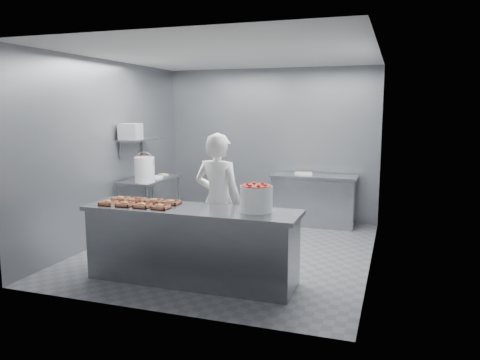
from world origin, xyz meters
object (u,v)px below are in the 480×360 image
prep_table (150,196)px  tray_4 (121,199)px  tray_1 (125,204)px  tray_5 (138,200)px  tray_0 (108,203)px  tray_2 (143,205)px  service_counter (191,245)px  back_counter (314,200)px  strawberry_tub (256,198)px  worker (218,201)px  appliance (131,132)px  tray_3 (161,207)px  tray_7 (172,202)px  glaze_bucket (145,169)px  tray_6 (154,201)px

prep_table → tray_4: 1.94m
tray_1 → tray_5: tray_1 is taller
tray_0 → tray_2: size_ratio=1.00×
service_counter → back_counter: 3.37m
tray_1 → tray_2: 0.24m
strawberry_tub → back_counter: bearing=87.9°
worker → strawberry_tub: 0.88m
tray_0 → tray_2: (0.48, 0.00, 0.00)m
tray_5 → appliance: appliance is taller
tray_0 → appliance: bearing=113.2°
tray_0 → appliance: (-0.78, 1.82, 0.77)m
tray_3 → tray_7: (0.00, 0.28, 0.00)m
tray_1 → tray_2: bearing=0.0°
worker → strawberry_tub: worker is taller
service_counter → prep_table: bearing=130.2°
service_counter → tray_5: size_ratio=13.88×
tray_0 → tray_2: same height
tray_3 → worker: bearing=59.8°
service_counter → glaze_bucket: size_ratio=5.36×
tray_0 → glaze_bucket: bearing=105.8°
tray_4 → tray_5: bearing=0.0°
service_counter → back_counter: same height
tray_5 → prep_table: bearing=115.2°
tray_4 → appliance: (-0.78, 1.54, 0.77)m
tray_2 → tray_7: same height
tray_0 → tray_4: 0.28m
back_counter → tray_4: bearing=-122.0°
tray_4 → strawberry_tub: size_ratio=0.51×
prep_table → service_counter: bearing=-49.8°
tray_7 → glaze_bucket: 1.89m
tray_2 → tray_3: size_ratio=1.00×
back_counter → tray_3: bearing=-109.8°
strawberry_tub → glaze_bucket: size_ratio=0.76×
tray_1 → strawberry_tub: (1.58, 0.21, 0.14)m
prep_table → tray_6: tray_6 is taller
tray_0 → glaze_bucket: (-0.49, 1.72, 0.19)m
tray_4 → worker: worker is taller
prep_table → glaze_bucket: 0.65m
service_counter → tray_4: bearing=172.4°
tray_1 → appliance: size_ratio=0.54×
worker → glaze_bucket: (-1.64, 0.98, 0.23)m
back_counter → worker: bearing=-106.6°
tray_2 → tray_4: same height
tray_0 → worker: worker is taller
tray_4 → glaze_bucket: glaze_bucket is taller
tray_0 → tray_6: bearing=30.1°
glaze_bucket → tray_7: bearing=-50.0°
tray_2 → glaze_bucket: bearing=119.3°
tray_3 → tray_6: 0.37m
prep_table → strawberry_tub: strawberry_tub is taller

